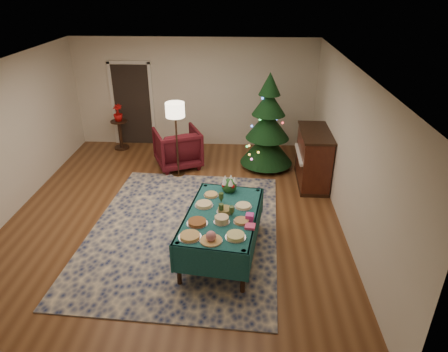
{
  "coord_description": "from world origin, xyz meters",
  "views": [
    {
      "loc": [
        1.22,
        -6.28,
        3.97
      ],
      "look_at": [
        0.92,
        -0.21,
        0.92
      ],
      "focal_mm": 32.0,
      "sensor_mm": 36.0,
      "label": 1
    }
  ],
  "objects_px": {
    "gift_box": "(250,217)",
    "potted_plant": "(118,116)",
    "floor_lamp": "(175,114)",
    "side_table": "(121,135)",
    "piano": "(313,158)",
    "christmas_tree": "(268,126)",
    "buffet_table": "(222,222)",
    "armchair": "(178,146)"
  },
  "relations": [
    {
      "from": "side_table",
      "to": "christmas_tree",
      "type": "height_order",
      "value": "christmas_tree"
    },
    {
      "from": "potted_plant",
      "to": "piano",
      "type": "relative_size",
      "value": 0.31
    },
    {
      "from": "armchair",
      "to": "floor_lamp",
      "type": "height_order",
      "value": "floor_lamp"
    },
    {
      "from": "armchair",
      "to": "christmas_tree",
      "type": "distance_m",
      "value": 2.1
    },
    {
      "from": "piano",
      "to": "side_table",
      "type": "bearing_deg",
      "value": 159.77
    },
    {
      "from": "side_table",
      "to": "armchair",
      "type": "bearing_deg",
      "value": -31.09
    },
    {
      "from": "armchair",
      "to": "piano",
      "type": "bearing_deg",
      "value": 142.93
    },
    {
      "from": "buffet_table",
      "to": "potted_plant",
      "type": "xyz_separation_m",
      "value": [
        -2.81,
        4.2,
        0.27
      ]
    },
    {
      "from": "buffet_table",
      "to": "piano",
      "type": "bearing_deg",
      "value": 54.85
    },
    {
      "from": "christmas_tree",
      "to": "piano",
      "type": "xyz_separation_m",
      "value": [
        0.93,
        -0.78,
        -0.41
      ]
    },
    {
      "from": "potted_plant",
      "to": "armchair",
      "type": "bearing_deg",
      "value": -31.09
    },
    {
      "from": "side_table",
      "to": "floor_lamp",
      "type": "bearing_deg",
      "value": -40.84
    },
    {
      "from": "piano",
      "to": "gift_box",
      "type": "bearing_deg",
      "value": -116.89
    },
    {
      "from": "buffet_table",
      "to": "gift_box",
      "type": "bearing_deg",
      "value": -19.61
    },
    {
      "from": "side_table",
      "to": "christmas_tree",
      "type": "bearing_deg",
      "value": -13.96
    },
    {
      "from": "gift_box",
      "to": "potted_plant",
      "type": "height_order",
      "value": "potted_plant"
    },
    {
      "from": "piano",
      "to": "armchair",
      "type": "bearing_deg",
      "value": 166.46
    },
    {
      "from": "buffet_table",
      "to": "gift_box",
      "type": "distance_m",
      "value": 0.49
    },
    {
      "from": "gift_box",
      "to": "side_table",
      "type": "distance_m",
      "value": 5.44
    },
    {
      "from": "side_table",
      "to": "potted_plant",
      "type": "height_order",
      "value": "potted_plant"
    },
    {
      "from": "christmas_tree",
      "to": "armchair",
      "type": "bearing_deg",
      "value": -178.15
    },
    {
      "from": "buffet_table",
      "to": "floor_lamp",
      "type": "relative_size",
      "value": 1.21
    },
    {
      "from": "buffet_table",
      "to": "armchair",
      "type": "distance_m",
      "value": 3.44
    },
    {
      "from": "floor_lamp",
      "to": "side_table",
      "type": "bearing_deg",
      "value": 139.16
    },
    {
      "from": "gift_box",
      "to": "christmas_tree",
      "type": "distance_m",
      "value": 3.48
    },
    {
      "from": "potted_plant",
      "to": "piano",
      "type": "distance_m",
      "value": 4.89
    },
    {
      "from": "floor_lamp",
      "to": "christmas_tree",
      "type": "relative_size",
      "value": 0.76
    },
    {
      "from": "gift_box",
      "to": "side_table",
      "type": "height_order",
      "value": "gift_box"
    },
    {
      "from": "christmas_tree",
      "to": "piano",
      "type": "bearing_deg",
      "value": -40.13
    },
    {
      "from": "floor_lamp",
      "to": "side_table",
      "type": "distance_m",
      "value": 2.47
    },
    {
      "from": "gift_box",
      "to": "piano",
      "type": "relative_size",
      "value": 0.09
    },
    {
      "from": "floor_lamp",
      "to": "piano",
      "type": "distance_m",
      "value": 3.01
    },
    {
      "from": "floor_lamp",
      "to": "gift_box",
      "type": "bearing_deg",
      "value": -61.98
    },
    {
      "from": "potted_plant",
      "to": "christmas_tree",
      "type": "relative_size",
      "value": 0.19
    },
    {
      "from": "gift_box",
      "to": "floor_lamp",
      "type": "relative_size",
      "value": 0.07
    },
    {
      "from": "floor_lamp",
      "to": "potted_plant",
      "type": "relative_size",
      "value": 3.98
    },
    {
      "from": "gift_box",
      "to": "potted_plant",
      "type": "xyz_separation_m",
      "value": [
        -3.23,
        4.35,
        0.08
      ]
    },
    {
      "from": "side_table",
      "to": "potted_plant",
      "type": "xyz_separation_m",
      "value": [
        0.0,
        -0.0,
        0.5
      ]
    },
    {
      "from": "gift_box",
      "to": "armchair",
      "type": "height_order",
      "value": "armchair"
    },
    {
      "from": "floor_lamp",
      "to": "christmas_tree",
      "type": "distance_m",
      "value": 2.08
    },
    {
      "from": "floor_lamp",
      "to": "potted_plant",
      "type": "xyz_separation_m",
      "value": [
        -1.69,
        1.46,
        -0.55
      ]
    },
    {
      "from": "gift_box",
      "to": "potted_plant",
      "type": "distance_m",
      "value": 5.42
    }
  ]
}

